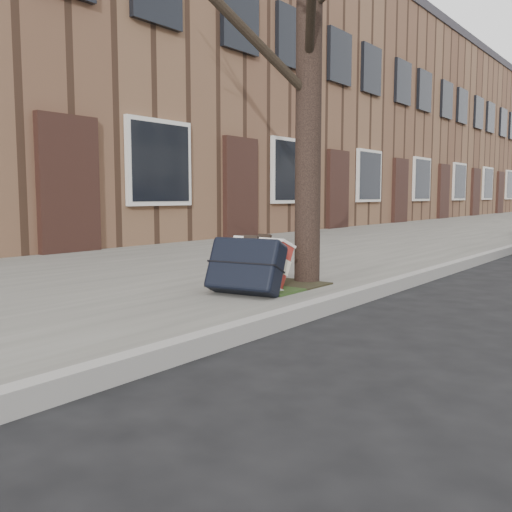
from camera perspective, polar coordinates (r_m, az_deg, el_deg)
The scene contains 7 objects.
ground at distance 3.30m, azimuth 17.99°, elevation -10.76°, with size 120.00×120.00×0.00m, color black.
near_sidewalk at distance 18.63m, azimuth 22.30°, elevation 2.87°, with size 5.00×70.00×0.12m, color gray.
house_near at distance 21.91m, azimuth 7.92°, elevation 12.67°, with size 6.80×40.00×7.00m, color brown.
dirt_patch at distance 5.23m, azimuth 1.38°, elevation -2.89°, with size 0.85×0.85×0.01m, color black.
street_tree at distance 5.70m, azimuth 5.37°, elevation 24.09°, with size 0.24×0.24×5.18m, color black.
suitcase_red at distance 5.02m, azimuth 0.16°, elevation -0.75°, with size 0.58×0.16×0.42m, color maroon.
suitcase_navy at distance 4.71m, azimuth -1.05°, elevation -0.95°, with size 0.63×0.20×0.45m, color black.
Camera 1 is at (1.00, -3.01, 0.94)m, focal length 40.00 mm.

